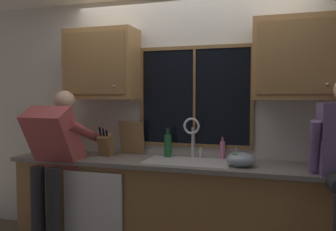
{
  "coord_description": "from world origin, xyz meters",
  "views": [
    {
      "loc": [
        0.83,
        -3.4,
        1.53
      ],
      "look_at": [
        -0.14,
        -0.3,
        1.35
      ],
      "focal_mm": 36.74,
      "sensor_mm": 36.0,
      "label": 1
    }
  ],
  "objects_px": {
    "mixing_bowl": "(241,160)",
    "bottle_tall_clear": "(223,149)",
    "soap_dispenser": "(236,160)",
    "knife_block": "(106,145)",
    "bottle_green_glass": "(168,145)",
    "person_standing": "(53,155)",
    "cutting_board": "(132,138)"
  },
  "relations": [
    {
      "from": "cutting_board",
      "to": "soap_dispenser",
      "type": "xyz_separation_m",
      "value": [
        1.11,
        -0.32,
        -0.11
      ]
    },
    {
      "from": "person_standing",
      "to": "bottle_green_glass",
      "type": "height_order",
      "value": "person_standing"
    },
    {
      "from": "person_standing",
      "to": "knife_block",
      "type": "height_order",
      "value": "person_standing"
    },
    {
      "from": "soap_dispenser",
      "to": "bottle_tall_clear",
      "type": "xyz_separation_m",
      "value": [
        -0.16,
        0.35,
        0.03
      ]
    },
    {
      "from": "mixing_bowl",
      "to": "bottle_tall_clear",
      "type": "distance_m",
      "value": 0.37
    },
    {
      "from": "knife_block",
      "to": "bottle_tall_clear",
      "type": "relative_size",
      "value": 1.45
    },
    {
      "from": "person_standing",
      "to": "cutting_board",
      "type": "xyz_separation_m",
      "value": [
        0.57,
        0.54,
        0.12
      ]
    },
    {
      "from": "knife_block",
      "to": "bottle_green_glass",
      "type": "xyz_separation_m",
      "value": [
        0.62,
        0.13,
        0.01
      ]
    },
    {
      "from": "knife_block",
      "to": "cutting_board",
      "type": "xyz_separation_m",
      "value": [
        0.21,
        0.17,
        0.06
      ]
    },
    {
      "from": "person_standing",
      "to": "knife_block",
      "type": "bearing_deg",
      "value": 46.16
    },
    {
      "from": "mixing_bowl",
      "to": "soap_dispenser",
      "type": "height_order",
      "value": "soap_dispenser"
    },
    {
      "from": "mixing_bowl",
      "to": "bottle_green_glass",
      "type": "height_order",
      "value": "bottle_green_glass"
    },
    {
      "from": "cutting_board",
      "to": "bottle_green_glass",
      "type": "distance_m",
      "value": 0.42
    },
    {
      "from": "knife_block",
      "to": "mixing_bowl",
      "type": "relative_size",
      "value": 1.26
    },
    {
      "from": "soap_dispenser",
      "to": "bottle_green_glass",
      "type": "height_order",
      "value": "bottle_green_glass"
    },
    {
      "from": "bottle_tall_clear",
      "to": "knife_block",
      "type": "bearing_deg",
      "value": -170.5
    },
    {
      "from": "mixing_bowl",
      "to": "soap_dispenser",
      "type": "bearing_deg",
      "value": -132.22
    },
    {
      "from": "knife_block",
      "to": "bottle_green_glass",
      "type": "distance_m",
      "value": 0.64
    },
    {
      "from": "knife_block",
      "to": "bottle_tall_clear",
      "type": "distance_m",
      "value": 1.18
    },
    {
      "from": "mixing_bowl",
      "to": "bottle_tall_clear",
      "type": "xyz_separation_m",
      "value": [
        -0.21,
        0.31,
        0.03
      ]
    },
    {
      "from": "knife_block",
      "to": "soap_dispenser",
      "type": "bearing_deg",
      "value": -6.69
    },
    {
      "from": "mixing_bowl",
      "to": "soap_dispenser",
      "type": "relative_size",
      "value": 1.56
    },
    {
      "from": "soap_dispenser",
      "to": "mixing_bowl",
      "type": "bearing_deg",
      "value": 47.78
    },
    {
      "from": "knife_block",
      "to": "soap_dispenser",
      "type": "distance_m",
      "value": 1.34
    },
    {
      "from": "soap_dispenser",
      "to": "bottle_tall_clear",
      "type": "distance_m",
      "value": 0.39
    },
    {
      "from": "person_standing",
      "to": "cutting_board",
      "type": "bearing_deg",
      "value": 43.44
    },
    {
      "from": "knife_block",
      "to": "cutting_board",
      "type": "distance_m",
      "value": 0.28
    },
    {
      "from": "mixing_bowl",
      "to": "knife_block",
      "type": "bearing_deg",
      "value": 175.36
    },
    {
      "from": "person_standing",
      "to": "bottle_tall_clear",
      "type": "xyz_separation_m",
      "value": [
        1.52,
        0.57,
        0.04
      ]
    },
    {
      "from": "cutting_board",
      "to": "mixing_bowl",
      "type": "distance_m",
      "value": 1.19
    },
    {
      "from": "knife_block",
      "to": "soap_dispenser",
      "type": "xyz_separation_m",
      "value": [
        1.33,
        -0.16,
        -0.05
      ]
    },
    {
      "from": "person_standing",
      "to": "cutting_board",
      "type": "distance_m",
      "value": 0.8
    }
  ]
}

